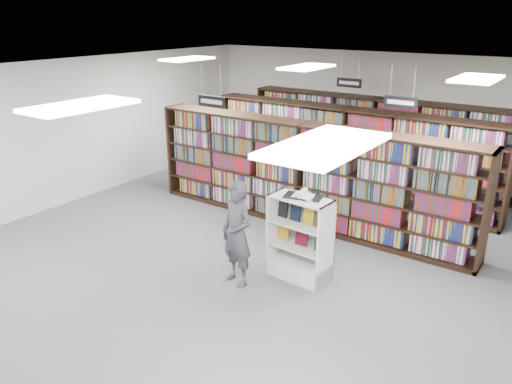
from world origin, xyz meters
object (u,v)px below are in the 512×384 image
Objects in this scene: endcap_display at (301,250)px; shopper at (237,234)px; open_book at (303,195)px; bookshelf_row_near at (303,175)px.

shopper is (-0.73, -0.75, 0.38)m from endcap_display.
shopper is (-0.73, -0.76, -0.58)m from open_book.
endcap_display is (1.10, -1.95, -0.58)m from bookshelf_row_near.
bookshelf_row_near is 2.73m from shopper.
bookshelf_row_near reaches higher than open_book.
bookshelf_row_near is at bearing 122.60° from endcap_display.
bookshelf_row_near reaches higher than endcap_display.
endcap_display is 2.13× the size of open_book.
endcap_display is at bearing 59.76° from shopper.
open_book reaches higher than endcap_display.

